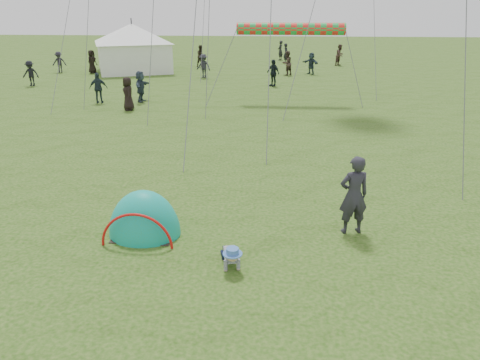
# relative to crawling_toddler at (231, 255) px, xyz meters

# --- Properties ---
(ground) EXTENTS (140.00, 140.00, 0.00)m
(ground) POSITION_rel_crawling_toddler_xyz_m (0.22, -0.72, -0.28)
(ground) COLOR #184309
(crawling_toddler) EXTENTS (0.69, 0.84, 0.56)m
(crawling_toddler) POSITION_rel_crawling_toddler_xyz_m (0.00, 0.00, 0.00)
(crawling_toddler) COLOR black
(crawling_toddler) RESTS_ON ground
(popup_tent) EXTENTS (1.75, 1.45, 2.22)m
(popup_tent) POSITION_rel_crawling_toddler_xyz_m (-2.19, 1.32, -0.28)
(popup_tent) COLOR #1D956B
(popup_tent) RESTS_ON ground
(standing_adult) EXTENTS (0.79, 0.61, 1.93)m
(standing_adult) POSITION_rel_crawling_toddler_xyz_m (2.73, 1.80, 0.68)
(standing_adult) COLOR #27252F
(standing_adult) RESTS_ON ground
(event_marquee) EXTENTS (7.32, 7.32, 3.87)m
(event_marquee) POSITION_rel_crawling_toddler_xyz_m (-10.37, 28.59, 1.66)
(event_marquee) COLOR white
(event_marquee) RESTS_ON ground
(crowd_person_1) EXTENTS (1.09, 1.02, 1.78)m
(crowd_person_1) POSITION_rel_crawling_toddler_xyz_m (-5.50, 31.63, 0.61)
(crowd_person_1) COLOR black
(crowd_person_1) RESTS_ON ground
(crowd_person_2) EXTENTS (1.02, 0.98, 1.71)m
(crowd_person_2) POSITION_rel_crawling_toddler_xyz_m (0.64, 22.49, 0.57)
(crowd_person_2) COLOR black
(crowd_person_2) RESTS_ON ground
(crowd_person_3) EXTENTS (1.23, 0.98, 1.67)m
(crowd_person_3) POSITION_rel_crawling_toddler_xyz_m (-4.41, 25.69, 0.55)
(crowd_person_3) COLOR #25252D
(crowd_person_3) RESTS_ON ground
(crowd_person_4) EXTENTS (0.84, 0.97, 1.67)m
(crowd_person_4) POSITION_rel_crawling_toddler_xyz_m (-6.62, 14.67, 0.55)
(crowd_person_4) COLOR black
(crowd_person_4) RESTS_ON ground
(crowd_person_5) EXTENTS (0.63, 1.59, 1.67)m
(crowd_person_5) POSITION_rel_crawling_toddler_xyz_m (-6.58, 16.87, 0.55)
(crowd_person_5) COLOR #2D3947
(crowd_person_5) RESTS_ON ground
(crowd_person_6) EXTENTS (0.41, 0.62, 1.70)m
(crowd_person_6) POSITION_rel_crawling_toddler_xyz_m (1.67, 34.75, 0.57)
(crowd_person_6) COLOR black
(crowd_person_6) RESTS_ON ground
(crowd_person_7) EXTENTS (1.06, 1.09, 1.77)m
(crowd_person_7) POSITION_rel_crawling_toddler_xyz_m (6.26, 33.35, 0.60)
(crowd_person_7) COLOR #442F2B
(crowd_person_7) RESTS_ON ground
(crowd_person_9) EXTENTS (1.07, 0.66, 1.61)m
(crowd_person_9) POSITION_rel_crawling_toddler_xyz_m (-15.18, 21.38, 0.52)
(crowd_person_9) COLOR black
(crowd_person_9) RESTS_ON ground
(crowd_person_10) EXTENTS (0.82, 0.99, 1.74)m
(crowd_person_10) POSITION_rel_crawling_toddler_xyz_m (-13.30, 27.30, 0.59)
(crowd_person_10) COLOR black
(crowd_person_10) RESTS_ON ground
(crowd_person_11) EXTENTS (1.40, 1.37, 1.61)m
(crowd_person_11) POSITION_rel_crawling_toddler_xyz_m (3.47, 28.07, 0.52)
(crowd_person_11) COLOR #24333C
(crowd_person_11) RESTS_ON ground
(crowd_person_12) EXTENTS (0.62, 0.75, 1.77)m
(crowd_person_12) POSITION_rel_crawling_toddler_xyz_m (1.17, 36.98, 0.60)
(crowd_person_12) COLOR black
(crowd_person_12) RESTS_ON ground
(crowd_person_13) EXTENTS (1.09, 1.08, 1.77)m
(crowd_person_13) POSITION_rel_crawling_toddler_xyz_m (1.62, 27.32, 0.60)
(crowd_person_13) COLOR #3C2D28
(crowd_person_13) RESTS_ON ground
(crowd_person_14) EXTENTS (1.01, 0.56, 1.64)m
(crowd_person_14) POSITION_rel_crawling_toddler_xyz_m (-8.75, 16.28, 0.54)
(crowd_person_14) COLOR #222F36
(crowd_person_14) RESTS_ON ground
(crowd_person_15) EXTENTS (1.13, 0.80, 1.58)m
(crowd_person_15) POSITION_rel_crawling_toddler_xyz_m (-15.99, 27.48, 0.51)
(crowd_person_15) COLOR black
(crowd_person_15) RESTS_ON ground
(rainbow_tube_kite) EXTENTS (5.73, 0.64, 0.64)m
(rainbow_tube_kite) POSITION_rel_crawling_toddler_xyz_m (1.55, 17.64, 3.57)
(rainbow_tube_kite) COLOR red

